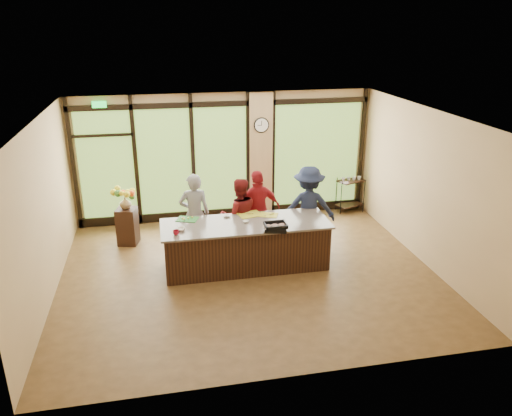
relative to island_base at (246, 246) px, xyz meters
name	(u,v)px	position (x,y,z in m)	size (l,w,h in m)	color
floor	(249,273)	(0.00, -0.30, -0.44)	(7.00, 7.00, 0.00)	#4E361B
ceiling	(248,116)	(0.00, -0.30, 2.56)	(7.00, 7.00, 0.00)	silver
back_wall	(225,157)	(0.00, 2.70, 1.06)	(7.00, 7.00, 0.00)	tan
left_wall	(43,214)	(-3.50, -0.30, 1.06)	(6.00, 6.00, 0.00)	tan
right_wall	(426,187)	(3.50, -0.30, 1.06)	(6.00, 6.00, 0.00)	tan
window_wall	(232,161)	(0.16, 2.65, 0.95)	(6.90, 0.12, 3.00)	tan
island_base	(246,246)	(0.00, 0.00, 0.00)	(3.10, 1.00, 0.88)	black
countertop	(246,224)	(0.00, 0.00, 0.46)	(3.20, 1.10, 0.04)	gray
wall_clock	(261,125)	(0.85, 2.57, 1.81)	(0.36, 0.04, 0.36)	black
cook_left	(195,214)	(-0.90, 0.83, 0.41)	(0.62, 0.41, 1.70)	gray
cook_midleft	(239,216)	(0.00, 0.71, 0.35)	(0.77, 0.60, 1.58)	maroon
cook_midright	(258,210)	(0.42, 0.85, 0.40)	(0.98, 0.41, 1.68)	maroon
cook_right	(308,207)	(1.45, 0.68, 0.44)	(1.13, 0.65, 1.76)	#1B233D
roasting_pan	(275,229)	(0.47, -0.46, 0.52)	(0.40, 0.31, 0.07)	black
mixing_bowl	(279,227)	(0.56, -0.39, 0.52)	(0.30, 0.30, 0.07)	silver
cutting_board_left	(187,219)	(-1.07, 0.39, 0.49)	(0.39, 0.29, 0.01)	#2D7C2F
cutting_board_center	(250,214)	(0.16, 0.40, 0.49)	(0.45, 0.34, 0.01)	gold
cutting_board_right	(269,215)	(0.52, 0.30, 0.49)	(0.35, 0.26, 0.01)	gold
prep_bowl_near	(181,229)	(-1.23, -0.13, 0.50)	(0.16, 0.16, 0.05)	white
prep_bowl_mid	(245,222)	(0.00, 0.02, 0.50)	(0.12, 0.12, 0.04)	white
prep_bowl_far	(227,216)	(-0.30, 0.39, 0.50)	(0.14, 0.14, 0.03)	white
red_ramekin	(176,232)	(-1.32, -0.30, 0.52)	(0.11, 0.11, 0.09)	maroon
flower_stand	(128,226)	(-2.29, 1.55, -0.04)	(0.40, 0.40, 0.80)	black
flower_vase	(125,203)	(-2.29, 1.55, 0.49)	(0.24, 0.24, 0.26)	olive
bar_cart	(350,191)	(3.10, 2.45, 0.10)	(0.75, 0.58, 0.90)	black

